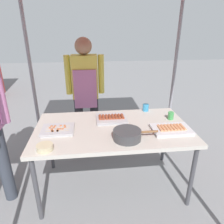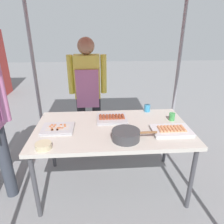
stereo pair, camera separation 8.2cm
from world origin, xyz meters
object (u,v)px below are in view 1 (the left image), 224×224
object	(u,v)px
stall_table	(113,132)
drink_cup_near_edge	(146,108)
tray_pork_links	(171,129)
cooking_wok	(127,134)
condiment_bowl	(45,147)
tray_grilled_sausages	(111,118)
tray_meat_skewers	(58,130)
vendor_woman	(85,88)
drink_cup_by_wok	(171,116)

from	to	relation	value
stall_table	drink_cup_near_edge	xyz separation A→B (m)	(0.46, 0.40, 0.09)
tray_pork_links	cooking_wok	xyz separation A→B (m)	(-0.47, -0.11, 0.03)
stall_table	condiment_bowl	xyz separation A→B (m)	(-0.62, -0.36, 0.08)
tray_grilled_sausages	condiment_bowl	world-z (taller)	tray_grilled_sausages
tray_grilled_sausages	drink_cup_near_edge	xyz separation A→B (m)	(0.45, 0.22, 0.02)
tray_meat_skewers	vendor_woman	size ratio (longest dim) A/B	0.20
drink_cup_by_wok	condiment_bowl	bearing A→B (deg)	-159.64
tray_meat_skewers	tray_pork_links	size ratio (longest dim) A/B	0.82
drink_cup_near_edge	vendor_woman	distance (m)	0.87
tray_meat_skewers	vendor_woman	xyz separation A→B (m)	(0.28, 0.86, 0.18)
tray_grilled_sausages	drink_cup_near_edge	size ratio (longest dim) A/B	3.96
tray_grilled_sausages	vendor_woman	xyz separation A→B (m)	(-0.28, 0.66, 0.18)
tray_grilled_sausages	drink_cup_by_wok	world-z (taller)	drink_cup_by_wok
stall_table	cooking_wok	bearing A→B (deg)	-67.39
tray_meat_skewers	cooking_wok	bearing A→B (deg)	-18.97
condiment_bowl	vendor_woman	distance (m)	1.25
cooking_wok	tray_meat_skewers	bearing A→B (deg)	161.03
tray_meat_skewers	drink_cup_by_wok	distance (m)	1.24
tray_grilled_sausages	drink_cup_by_wok	distance (m)	0.67
condiment_bowl	drink_cup_by_wok	size ratio (longest dim) A/B	1.64
cooking_wok	condiment_bowl	bearing A→B (deg)	-172.28
stall_table	condiment_bowl	size ratio (longest dim) A/B	11.47
stall_table	tray_grilled_sausages	xyz separation A→B (m)	(0.01, 0.17, 0.07)
tray_grilled_sausages	tray_meat_skewers	size ratio (longest dim) A/B	1.05
stall_table	drink_cup_by_wok	distance (m)	0.69
tray_pork_links	drink_cup_near_edge	bearing A→B (deg)	102.17
tray_meat_skewers	vendor_woman	bearing A→B (deg)	72.25
tray_pork_links	condiment_bowl	world-z (taller)	same
tray_pork_links	vendor_woman	distance (m)	1.31
tray_meat_skewers	tray_pork_links	bearing A→B (deg)	-6.09
tray_grilled_sausages	condiment_bowl	distance (m)	0.82
condiment_bowl	drink_cup_by_wok	xyz separation A→B (m)	(1.29, 0.48, 0.02)
tray_pork_links	tray_meat_skewers	bearing A→B (deg)	173.91
stall_table	tray_pork_links	bearing A→B (deg)	-14.80
tray_meat_skewers	drink_cup_near_edge	size ratio (longest dim) A/B	3.76
drink_cup_near_edge	condiment_bowl	bearing A→B (deg)	-145.08
tray_meat_skewers	drink_cup_near_edge	distance (m)	1.10
tray_meat_skewers	tray_pork_links	distance (m)	1.14
cooking_wok	condiment_bowl	distance (m)	0.73
vendor_woman	cooking_wok	bearing A→B (deg)	109.43
tray_meat_skewers	drink_cup_near_edge	xyz separation A→B (m)	(1.01, 0.43, 0.03)
tray_pork_links	cooking_wok	size ratio (longest dim) A/B	0.92
cooking_wok	stall_table	bearing A→B (deg)	112.61
cooking_wok	tray_pork_links	bearing A→B (deg)	12.82
stall_table	drink_cup_near_edge	bearing A→B (deg)	40.76
vendor_woman	condiment_bowl	bearing A→B (deg)	73.92
cooking_wok	tray_grilled_sausages	bearing A→B (deg)	103.21
condiment_bowl	drink_cup_near_edge	bearing A→B (deg)	34.92
drink_cup_near_edge	drink_cup_by_wok	size ratio (longest dim) A/B	0.99
tray_pork_links	stall_table	bearing A→B (deg)	165.20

